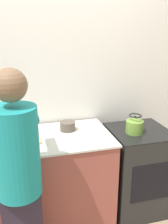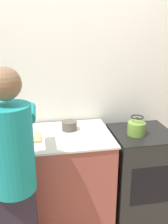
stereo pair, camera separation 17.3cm
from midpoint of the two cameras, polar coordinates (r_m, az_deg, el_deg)
wall_back at (r=2.64m, az=-2.81°, el=5.89°), size 8.00×0.05×2.60m
counter at (r=2.57m, az=-8.40°, el=-15.07°), size 1.42×0.70×0.92m
oven at (r=2.75m, az=14.35°, el=-13.26°), size 0.58×0.58×0.91m
person at (r=1.89m, az=-13.23°, el=-13.08°), size 0.36×0.60×1.66m
cutting_board at (r=2.31m, az=-12.32°, el=-6.01°), size 0.37×0.20×0.02m
knife at (r=2.33m, az=-11.54°, el=-5.50°), size 0.20×0.08×0.01m
kettle at (r=2.44m, az=13.92°, el=-3.37°), size 0.17×0.17×0.18m
bowl_prep at (r=2.46m, az=-1.38°, el=-3.15°), size 0.15×0.15×0.09m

